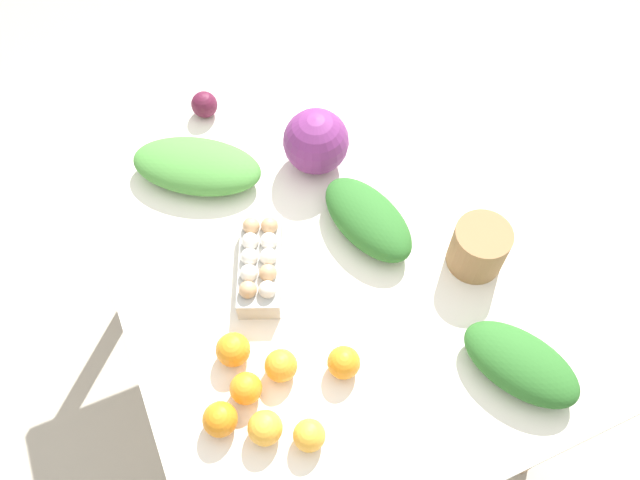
% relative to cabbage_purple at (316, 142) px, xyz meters
% --- Properties ---
extents(ground_plane, '(8.00, 8.00, 0.00)m').
position_rel_cabbage_purple_xyz_m(ground_plane, '(0.23, -0.09, -0.82)').
color(ground_plane, '#B2A899').
extents(dining_table, '(1.26, 0.97, 0.74)m').
position_rel_cabbage_purple_xyz_m(dining_table, '(0.23, -0.09, -0.18)').
color(dining_table, silver).
rests_on(dining_table, ground_plane).
extents(cabbage_purple, '(0.16, 0.16, 0.16)m').
position_rel_cabbage_purple_xyz_m(cabbage_purple, '(0.00, 0.00, 0.00)').
color(cabbage_purple, '#7A2D75').
rests_on(cabbage_purple, dining_table).
extents(egg_carton, '(0.26, 0.18, 0.09)m').
position_rel_cabbage_purple_xyz_m(egg_carton, '(0.24, -0.24, -0.04)').
color(egg_carton, '#B7B7B2').
rests_on(egg_carton, dining_table).
extents(paper_bag, '(0.13, 0.13, 0.12)m').
position_rel_cabbage_purple_xyz_m(paper_bag, '(0.41, 0.22, -0.02)').
color(paper_bag, '#997047').
rests_on(paper_bag, dining_table).
extents(greens_bunch_beet_tops, '(0.30, 0.20, 0.09)m').
position_rel_cabbage_purple_xyz_m(greens_bunch_beet_tops, '(0.24, 0.03, -0.04)').
color(greens_bunch_beet_tops, '#2D6B28').
rests_on(greens_bunch_beet_tops, dining_table).
extents(greens_bunch_kale, '(0.32, 0.37, 0.08)m').
position_rel_cabbage_purple_xyz_m(greens_bunch_kale, '(-0.08, -0.29, -0.04)').
color(greens_bunch_kale, '#4C933D').
rests_on(greens_bunch_kale, dining_table).
extents(greens_bunch_dandelion, '(0.29, 0.25, 0.08)m').
position_rel_cabbage_purple_xyz_m(greens_bunch_dandelion, '(0.68, 0.17, -0.04)').
color(greens_bunch_dandelion, '#2D6B28').
rests_on(greens_bunch_dandelion, dining_table).
extents(beet_root, '(0.07, 0.07, 0.07)m').
position_rel_cabbage_purple_xyz_m(beet_root, '(-0.27, -0.21, -0.05)').
color(beet_root, '#5B1933').
rests_on(beet_root, dining_table).
extents(orange_0, '(0.07, 0.07, 0.07)m').
position_rel_cabbage_purple_xyz_m(orange_0, '(0.54, -0.44, -0.05)').
color(orange_0, orange).
rests_on(orange_0, dining_table).
extents(orange_1, '(0.07, 0.07, 0.07)m').
position_rel_cabbage_purple_xyz_m(orange_1, '(0.41, -0.37, -0.05)').
color(orange_1, orange).
rests_on(orange_1, dining_table).
extents(orange_2, '(0.07, 0.07, 0.07)m').
position_rel_cabbage_purple_xyz_m(orange_2, '(0.59, -0.37, -0.05)').
color(orange_2, '#F9A833').
rests_on(orange_2, dining_table).
extents(orange_3, '(0.07, 0.07, 0.07)m').
position_rel_cabbage_purple_xyz_m(orange_3, '(0.53, -0.17, -0.05)').
color(orange_3, orange).
rests_on(orange_3, dining_table).
extents(orange_4, '(0.07, 0.07, 0.07)m').
position_rel_cabbage_purple_xyz_m(orange_4, '(0.48, -0.29, -0.05)').
color(orange_4, orange).
rests_on(orange_4, dining_table).
extents(orange_5, '(0.06, 0.06, 0.06)m').
position_rel_cabbage_purple_xyz_m(orange_5, '(0.64, -0.29, -0.05)').
color(orange_5, '#F9A833').
rests_on(orange_5, dining_table).
extents(orange_6, '(0.07, 0.07, 0.07)m').
position_rel_cabbage_purple_xyz_m(orange_6, '(0.50, -0.37, -0.05)').
color(orange_6, orange).
rests_on(orange_6, dining_table).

